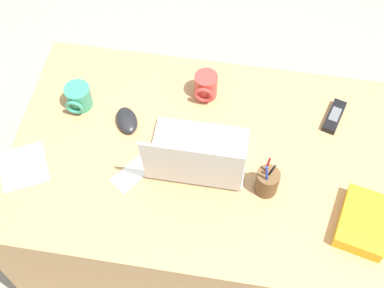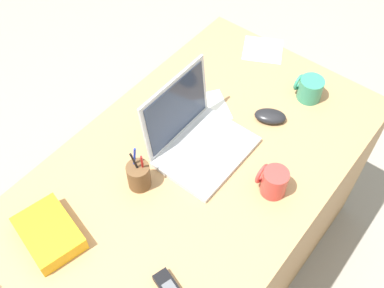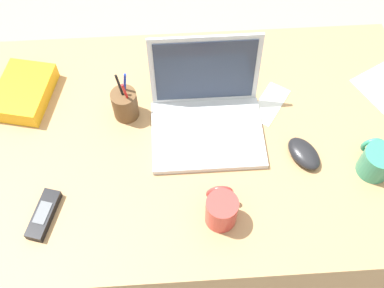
{
  "view_description": "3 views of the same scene",
  "coord_description": "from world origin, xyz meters",
  "px_view_note": "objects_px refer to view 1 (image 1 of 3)",
  "views": [
    {
      "loc": [
        -0.08,
        0.89,
        2.24
      ],
      "look_at": [
        0.07,
        -0.0,
        0.81
      ],
      "focal_mm": 49.61,
      "sensor_mm": 36.0,
      "label": 1
    },
    {
      "loc": [
        -0.69,
        -0.52,
        1.99
      ],
      "look_at": [
        -0.0,
        0.03,
        0.84
      ],
      "focal_mm": 42.94,
      "sensor_mm": 36.0,
      "label": 2
    },
    {
      "loc": [
        -0.04,
        -0.69,
        1.86
      ],
      "look_at": [
        0.0,
        -0.04,
        0.79
      ],
      "focal_mm": 43.3,
      "sensor_mm": 36.0,
      "label": 3
    }
  ],
  "objects_px": {
    "computer_mouse": "(127,120)",
    "coffee_mug_white": "(206,86)",
    "coffee_mug_tall": "(78,97)",
    "cordless_phone": "(334,116)",
    "laptop": "(196,157)",
    "pen_holder": "(267,182)",
    "snack_bag": "(364,222)"
  },
  "relations": [
    {
      "from": "computer_mouse",
      "to": "coffee_mug_white",
      "type": "bearing_deg",
      "value": -174.42
    },
    {
      "from": "coffee_mug_white",
      "to": "coffee_mug_tall",
      "type": "bearing_deg",
      "value": 15.0
    },
    {
      "from": "coffee_mug_white",
      "to": "cordless_phone",
      "type": "relative_size",
      "value": 0.68
    },
    {
      "from": "laptop",
      "to": "pen_holder",
      "type": "height_order",
      "value": "laptop"
    },
    {
      "from": "laptop",
      "to": "coffee_mug_tall",
      "type": "bearing_deg",
      "value": -21.84
    },
    {
      "from": "coffee_mug_tall",
      "to": "cordless_phone",
      "type": "relative_size",
      "value": 0.7
    },
    {
      "from": "coffee_mug_white",
      "to": "pen_holder",
      "type": "bearing_deg",
      "value": 125.51
    },
    {
      "from": "laptop",
      "to": "coffee_mug_white",
      "type": "height_order",
      "value": "laptop"
    },
    {
      "from": "computer_mouse",
      "to": "pen_holder",
      "type": "bearing_deg",
      "value": 132.04
    },
    {
      "from": "cordless_phone",
      "to": "pen_holder",
      "type": "relative_size",
      "value": 0.86
    },
    {
      "from": "cordless_phone",
      "to": "coffee_mug_white",
      "type": "bearing_deg",
      "value": -3.81
    },
    {
      "from": "pen_holder",
      "to": "snack_bag",
      "type": "relative_size",
      "value": 0.84
    },
    {
      "from": "coffee_mug_tall",
      "to": "snack_bag",
      "type": "height_order",
      "value": "coffee_mug_tall"
    },
    {
      "from": "computer_mouse",
      "to": "cordless_phone",
      "type": "bearing_deg",
      "value": 162.76
    },
    {
      "from": "laptop",
      "to": "snack_bag",
      "type": "relative_size",
      "value": 1.58
    },
    {
      "from": "laptop",
      "to": "cordless_phone",
      "type": "height_order",
      "value": "laptop"
    },
    {
      "from": "laptop",
      "to": "computer_mouse",
      "type": "distance_m",
      "value": 0.29
    },
    {
      "from": "coffee_mug_white",
      "to": "pen_holder",
      "type": "distance_m",
      "value": 0.41
    },
    {
      "from": "computer_mouse",
      "to": "cordless_phone",
      "type": "height_order",
      "value": "computer_mouse"
    },
    {
      "from": "cordless_phone",
      "to": "computer_mouse",
      "type": "bearing_deg",
      "value": 10.86
    },
    {
      "from": "computer_mouse",
      "to": "pen_holder",
      "type": "xyz_separation_m",
      "value": [
        -0.48,
        0.17,
        0.03
      ]
    },
    {
      "from": "pen_holder",
      "to": "computer_mouse",
      "type": "bearing_deg",
      "value": -19.85
    },
    {
      "from": "cordless_phone",
      "to": "pen_holder",
      "type": "bearing_deg",
      "value": 56.1
    },
    {
      "from": "laptop",
      "to": "cordless_phone",
      "type": "bearing_deg",
      "value": -149.28
    },
    {
      "from": "laptop",
      "to": "snack_bag",
      "type": "height_order",
      "value": "laptop"
    },
    {
      "from": "coffee_mug_white",
      "to": "snack_bag",
      "type": "distance_m",
      "value": 0.68
    },
    {
      "from": "coffee_mug_tall",
      "to": "computer_mouse",
      "type": "bearing_deg",
      "value": 164.54
    },
    {
      "from": "coffee_mug_white",
      "to": "snack_bag",
      "type": "relative_size",
      "value": 0.49
    },
    {
      "from": "cordless_phone",
      "to": "snack_bag",
      "type": "distance_m",
      "value": 0.4
    },
    {
      "from": "pen_holder",
      "to": "laptop",
      "type": "bearing_deg",
      "value": -12.34
    },
    {
      "from": "laptop",
      "to": "pen_holder",
      "type": "xyz_separation_m",
      "value": [
        -0.23,
        0.05,
        -0.0
      ]
    },
    {
      "from": "computer_mouse",
      "to": "pen_holder",
      "type": "distance_m",
      "value": 0.51
    }
  ]
}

